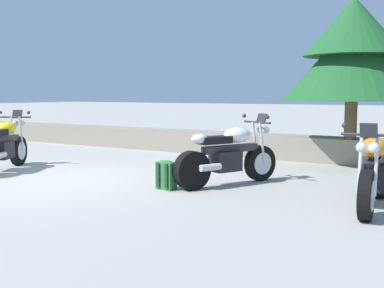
# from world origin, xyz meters

# --- Properties ---
(ground_plane) EXTENTS (120.00, 120.00, 0.00)m
(ground_plane) POSITION_xyz_m (0.00, 0.00, 0.00)
(ground_plane) COLOR #A3A099
(stone_wall) EXTENTS (36.00, 0.80, 0.55)m
(stone_wall) POSITION_xyz_m (0.00, 4.80, 0.28)
(stone_wall) COLOR gray
(stone_wall) RESTS_ON ground
(motorcycle_yellow_near_left) EXTENTS (1.17, 1.89, 1.18)m
(motorcycle_yellow_near_left) POSITION_xyz_m (-1.56, 0.24, 0.49)
(motorcycle_yellow_near_left) COLOR black
(motorcycle_yellow_near_left) RESTS_ON ground
(motorcycle_white_centre) EXTENTS (1.08, 1.94, 1.18)m
(motorcycle_white_centre) POSITION_xyz_m (2.96, 1.22, 0.49)
(motorcycle_white_centre) COLOR black
(motorcycle_white_centre) RESTS_ON ground
(motorcycle_orange_far_right) EXTENTS (0.67, 2.07, 1.18)m
(motorcycle_orange_far_right) POSITION_xyz_m (5.34, 0.76, 0.49)
(motorcycle_orange_far_right) COLOR black
(motorcycle_orange_far_right) RESTS_ON ground
(rider_backpack) EXTENTS (0.31, 0.28, 0.47)m
(rider_backpack) POSITION_xyz_m (2.28, 0.36, 0.24)
(rider_backpack) COLOR #2D6B38
(rider_backpack) RESTS_ON ground
(pine_tree_far_left) EXTENTS (2.87, 2.87, 2.98)m
(pine_tree_far_left) POSITION_xyz_m (4.15, 4.57, 2.41)
(pine_tree_far_left) COLOR brown
(pine_tree_far_left) RESTS_ON stone_wall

